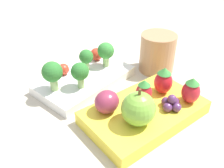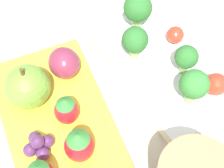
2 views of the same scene
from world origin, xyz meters
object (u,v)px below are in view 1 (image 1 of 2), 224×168
at_px(cherry_tomato_1, 63,69).
at_px(drinking_cup, 157,53).
at_px(broccoli_floret_3, 52,73).
at_px(broccoli_floret_2, 86,57).
at_px(grape_cluster, 171,103).
at_px(bento_box_savoury, 85,80).
at_px(strawberry_1, 144,92).
at_px(broccoli_floret_0, 80,72).
at_px(strawberry_0, 191,91).
at_px(bento_box_fruit, 145,112).
at_px(broccoli_floret_1, 106,52).
at_px(plum, 107,102).
at_px(apple, 138,109).
at_px(strawberry_2, 163,81).
at_px(cherry_tomato_0, 96,54).

height_order(cherry_tomato_1, drinking_cup, drinking_cup).
distance_m(broccoli_floret_3, cherry_tomato_1, 0.06).
height_order(broccoli_floret_2, grape_cluster, broccoli_floret_2).
bearing_deg(broccoli_floret_3, grape_cluster, -61.91).
distance_m(bento_box_savoury, broccoli_floret_3, 0.08).
xyz_separation_m(broccoli_floret_2, strawberry_1, (-0.01, -0.16, -0.00)).
bearing_deg(grape_cluster, cherry_tomato_1, 104.16).
distance_m(broccoli_floret_0, strawberry_0, 0.20).
height_order(broccoli_floret_3, drinking_cup, drinking_cup).
height_order(bento_box_fruit, strawberry_1, strawberry_1).
relative_size(bento_box_fruit, broccoli_floret_0, 4.19).
height_order(strawberry_1, drinking_cup, drinking_cup).
xyz_separation_m(broccoli_floret_1, plum, (-0.11, -0.11, -0.01)).
height_order(broccoli_floret_3, grape_cluster, broccoli_floret_3).
distance_m(broccoli_floret_0, broccoli_floret_1, 0.09).
distance_m(broccoli_floret_3, apple, 0.17).
distance_m(broccoli_floret_0, apple, 0.14).
xyz_separation_m(broccoli_floret_0, grape_cluster, (0.06, -0.16, -0.02)).
relative_size(cherry_tomato_1, strawberry_1, 0.53).
height_order(bento_box_savoury, strawberry_2, strawberry_2).
xyz_separation_m(broccoli_floret_0, cherry_tomato_1, (0.00, 0.06, -0.02)).
bearing_deg(apple, broccoli_floret_3, 101.92).
height_order(apple, grape_cluster, apple).
xyz_separation_m(broccoli_floret_0, broccoli_floret_3, (-0.04, 0.03, 0.00)).
bearing_deg(strawberry_0, plum, 144.77).
xyz_separation_m(strawberry_0, grape_cluster, (-0.04, 0.01, -0.01)).
height_order(strawberry_0, grape_cluster, strawberry_0).
xyz_separation_m(broccoli_floret_3, grape_cluster, (0.10, -0.19, -0.02)).
relative_size(broccoli_floret_3, grape_cluster, 1.59).
xyz_separation_m(broccoli_floret_2, strawberry_2, (0.04, -0.16, 0.00)).
xyz_separation_m(strawberry_0, drinking_cup, (0.08, 0.13, -0.01)).
distance_m(strawberry_1, plum, 0.07).
height_order(broccoli_floret_0, plum, broccoli_floret_0).
bearing_deg(broccoli_floret_2, broccoli_floret_0, -139.94).
distance_m(cherry_tomato_0, strawberry_1, 0.18).
bearing_deg(apple, broccoli_floret_0, 88.33).
bearing_deg(strawberry_1, cherry_tomato_0, 73.62).
bearing_deg(strawberry_2, broccoli_floret_1, 89.43).
bearing_deg(cherry_tomato_1, strawberry_1, -78.03).
xyz_separation_m(broccoli_floret_3, cherry_tomato_0, (0.13, 0.03, -0.02)).
relative_size(apple, strawberry_2, 1.24).
bearing_deg(cherry_tomato_1, strawberry_2, -65.56).
bearing_deg(strawberry_2, apple, -168.04).
relative_size(cherry_tomato_1, strawberry_2, 0.46).
bearing_deg(bento_box_fruit, cherry_tomato_0, 72.10).
height_order(bento_box_savoury, plum, plum).
bearing_deg(apple, cherry_tomato_1, 87.54).
bearing_deg(cherry_tomato_0, strawberry_2, -91.72).
bearing_deg(cherry_tomato_1, grape_cluster, -75.84).
relative_size(strawberry_2, grape_cluster, 1.38).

